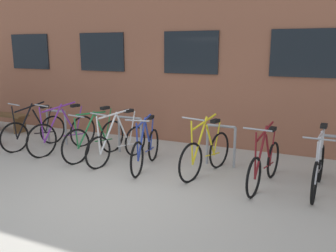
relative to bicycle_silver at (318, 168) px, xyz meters
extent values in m
plane|color=#B2ADA0|center=(-2.88, -1.34, -0.37)|extent=(42.00, 42.00, 0.00)
cube|color=brown|center=(-2.88, 5.29, 2.49)|extent=(28.00, 6.86, 5.72)
cube|color=black|center=(-7.68, 1.84, 1.75)|extent=(1.30, 0.04, 0.95)
cube|color=black|center=(-5.28, 1.84, 1.75)|extent=(1.30, 0.04, 0.95)
cube|color=black|center=(-2.88, 1.84, 1.75)|extent=(1.30, 0.04, 0.95)
cube|color=black|center=(-0.48, 1.84, 1.75)|extent=(1.30, 0.04, 0.95)
cylinder|color=gray|center=(-6.02, 0.56, 0.02)|extent=(0.05, 0.05, 0.78)
cylinder|color=gray|center=(-5.48, 0.56, 0.02)|extent=(0.05, 0.05, 0.78)
cylinder|color=gray|center=(-5.75, 0.56, 0.41)|extent=(0.54, 0.05, 0.05)
cylinder|color=gray|center=(-4.02, 0.56, 0.02)|extent=(0.05, 0.05, 0.78)
cylinder|color=gray|center=(-3.48, 0.56, 0.02)|extent=(0.05, 0.05, 0.78)
cylinder|color=gray|center=(-3.75, 0.56, 0.41)|extent=(0.54, 0.05, 0.05)
cylinder|color=gray|center=(-2.02, 0.56, 0.02)|extent=(0.05, 0.05, 0.78)
cylinder|color=gray|center=(-1.48, 0.56, 0.02)|extent=(0.05, 0.05, 0.78)
cylinder|color=gray|center=(-1.75, 0.56, 0.41)|extent=(0.54, 0.05, 0.05)
cylinder|color=gray|center=(-0.02, 0.56, 0.02)|extent=(0.05, 0.05, 0.78)
torus|color=black|center=(0.03, 0.50, -0.06)|extent=(0.08, 0.65, 0.65)
torus|color=black|center=(-0.03, -0.50, -0.06)|extent=(0.08, 0.65, 0.65)
cylinder|color=#B7B7BC|center=(-0.01, -0.23, 0.22)|extent=(0.07, 0.48, 0.68)
cylinder|color=#B7B7BC|center=(0.01, 0.16, 0.24)|extent=(0.06, 0.35, 0.72)
cylinder|color=#B7B7BC|center=(0.00, -0.07, 0.57)|extent=(0.08, 0.77, 0.08)
cylinder|color=#B7B7BC|center=(0.02, 0.25, -0.09)|extent=(0.05, 0.50, 0.07)
cylinder|color=#B7B7BC|center=(0.02, 0.41, 0.27)|extent=(0.04, 0.20, 0.67)
cylinder|color=#B7B7BC|center=(-0.03, -0.48, 0.24)|extent=(0.03, 0.08, 0.62)
cube|color=black|center=(0.02, 0.32, 0.63)|extent=(0.11, 0.21, 0.06)
cylinder|color=gray|center=(-0.03, -0.45, 0.58)|extent=(0.44, 0.05, 0.03)
torus|color=black|center=(-5.04, 0.62, -0.02)|extent=(0.20, 0.72, 0.73)
torus|color=black|center=(-5.27, -0.44, -0.02)|extent=(0.20, 0.72, 0.73)
cylinder|color=#722D99|center=(-5.20, -0.15, 0.30)|extent=(0.15, 0.52, 0.78)
cylinder|color=#722D99|center=(-5.11, 0.27, 0.25)|extent=(0.12, 0.39, 0.66)
cylinder|color=#722D99|center=(-5.17, 0.03, 0.63)|extent=(0.22, 0.84, 0.15)
cylinder|color=#722D99|center=(-5.09, 0.36, -0.05)|extent=(0.14, 0.53, 0.08)
cylinder|color=#722D99|center=(-5.06, 0.53, 0.27)|extent=(0.07, 0.20, 0.60)
cylinder|color=#722D99|center=(-5.26, -0.41, 0.33)|extent=(0.04, 0.08, 0.71)
cube|color=black|center=(-5.08, 0.44, 0.60)|extent=(0.14, 0.22, 0.06)
cylinder|color=gray|center=(-5.26, -0.39, 0.71)|extent=(0.44, 0.12, 0.03)
torus|color=black|center=(-1.75, 0.47, -0.04)|extent=(0.20, 0.69, 0.70)
torus|color=black|center=(-1.98, -0.45, -0.04)|extent=(0.20, 0.69, 0.70)
cylinder|color=yellow|center=(-1.91, -0.20, 0.30)|extent=(0.14, 0.45, 0.79)
cylinder|color=yellow|center=(-1.83, 0.15, 0.22)|extent=(0.11, 0.33, 0.63)
cylinder|color=yellow|center=(-1.88, -0.05, 0.60)|extent=(0.21, 0.72, 0.19)
cylinder|color=yellow|center=(-1.81, 0.24, -0.06)|extent=(0.14, 0.47, 0.07)
cylinder|color=yellow|center=(-1.77, 0.39, 0.24)|extent=(0.07, 0.20, 0.57)
cylinder|color=yellow|center=(-1.97, -0.43, 0.32)|extent=(0.05, 0.08, 0.72)
cube|color=black|center=(-1.79, 0.30, 0.56)|extent=(0.14, 0.22, 0.06)
cylinder|color=gray|center=(-1.96, -0.41, 0.71)|extent=(0.43, 0.13, 0.03)
torus|color=black|center=(-3.09, 0.36, -0.06)|extent=(0.15, 0.65, 0.65)
torus|color=black|center=(-2.92, -0.61, -0.06)|extent=(0.15, 0.65, 0.65)
cylinder|color=#233893|center=(-2.97, -0.34, 0.24)|extent=(0.12, 0.47, 0.72)
cylinder|color=#233893|center=(-3.03, 0.03, 0.20)|extent=(0.09, 0.35, 0.64)
cylinder|color=#233893|center=(-3.00, -0.19, 0.56)|extent=(0.16, 0.76, 0.12)
cylinder|color=#233893|center=(-3.05, 0.12, -0.09)|extent=(0.11, 0.49, 0.07)
cylinder|color=#233893|center=(-3.08, 0.27, 0.23)|extent=(0.06, 0.20, 0.58)
cylinder|color=#233893|center=(-2.93, -0.59, 0.27)|extent=(0.04, 0.08, 0.66)
cube|color=black|center=(-3.06, 0.19, 0.54)|extent=(0.13, 0.21, 0.06)
cylinder|color=gray|center=(-2.93, -0.56, 0.63)|extent=(0.44, 0.10, 0.03)
torus|color=black|center=(-4.17, 0.51, -0.03)|extent=(0.17, 0.71, 0.72)
torus|color=black|center=(-4.35, -0.49, -0.03)|extent=(0.17, 0.71, 0.72)
cylinder|color=#1E7238|center=(-4.30, -0.21, 0.23)|extent=(0.12, 0.48, 0.65)
cylinder|color=#1E7238|center=(-4.23, 0.17, 0.26)|extent=(0.10, 0.36, 0.69)
cylinder|color=#1E7238|center=(-4.27, -0.05, 0.57)|extent=(0.18, 0.77, 0.09)
cylinder|color=#1E7238|center=(-4.22, 0.26, -0.06)|extent=(0.12, 0.50, 0.07)
cylinder|color=#1E7238|center=(-4.19, 0.42, 0.28)|extent=(0.06, 0.20, 0.63)
cylinder|color=#1E7238|center=(-4.35, -0.46, 0.26)|extent=(0.04, 0.08, 0.58)
cube|color=black|center=(-4.20, 0.33, 0.63)|extent=(0.13, 0.21, 0.06)
cylinder|color=gray|center=(-4.34, -0.44, 0.57)|extent=(0.44, 0.11, 0.03)
torus|color=black|center=(-0.74, 0.37, -0.07)|extent=(0.13, 0.65, 0.65)
torus|color=black|center=(-0.88, -0.65, -0.07)|extent=(0.13, 0.65, 0.65)
cylinder|color=maroon|center=(-0.84, -0.37, 0.27)|extent=(0.10, 0.49, 0.77)
cylinder|color=maroon|center=(-0.79, 0.03, 0.19)|extent=(0.08, 0.37, 0.62)
cylinder|color=maroon|center=(-0.82, -0.20, 0.57)|extent=(0.14, 0.80, 0.18)
cylinder|color=maroon|center=(-0.78, 0.12, -0.09)|extent=(0.09, 0.51, 0.07)
cylinder|color=maroon|center=(-0.76, 0.28, 0.21)|extent=(0.05, 0.20, 0.57)
cylinder|color=maroon|center=(-0.88, -0.62, 0.29)|extent=(0.04, 0.08, 0.71)
cube|color=black|center=(-0.77, 0.19, 0.52)|extent=(0.13, 0.21, 0.06)
cylinder|color=gray|center=(-0.87, -0.60, 0.67)|extent=(0.44, 0.08, 0.03)
torus|color=black|center=(-5.87, 0.55, -0.05)|extent=(0.19, 0.67, 0.68)
torus|color=black|center=(-6.08, -0.39, -0.05)|extent=(0.19, 0.67, 0.68)
cylinder|color=black|center=(-6.02, -0.13, 0.27)|extent=(0.14, 0.46, 0.76)
cylinder|color=black|center=(-5.94, 0.23, 0.20)|extent=(0.11, 0.33, 0.62)
cylinder|color=black|center=(-5.99, 0.02, 0.57)|extent=(0.20, 0.73, 0.18)
cylinder|color=black|center=(-5.92, 0.31, -0.07)|extent=(0.13, 0.48, 0.07)
cylinder|color=black|center=(-5.89, 0.46, 0.23)|extent=(0.07, 0.20, 0.56)
cylinder|color=black|center=(-6.08, -0.37, 0.30)|extent=(0.04, 0.08, 0.69)
cube|color=black|center=(-5.91, 0.37, 0.53)|extent=(0.14, 0.22, 0.06)
cylinder|color=gray|center=(-6.07, -0.34, 0.67)|extent=(0.43, 0.12, 0.03)
torus|color=black|center=(-3.59, 0.50, -0.07)|extent=(0.17, 0.64, 0.64)
torus|color=black|center=(-3.80, -0.53, -0.07)|extent=(0.17, 0.64, 0.64)
cylinder|color=silver|center=(-3.74, -0.25, 0.26)|extent=(0.14, 0.50, 0.76)
cylinder|color=silver|center=(-3.66, 0.15, 0.23)|extent=(0.11, 0.38, 0.71)
cylinder|color=silver|center=(-3.71, -0.08, 0.60)|extent=(0.20, 0.82, 0.09)
cylinder|color=silver|center=(-3.64, 0.24, -0.09)|extent=(0.13, 0.52, 0.07)
cylinder|color=silver|center=(-3.61, 0.41, 0.25)|extent=(0.06, 0.20, 0.65)
cylinder|color=silver|center=(-3.80, -0.51, 0.28)|extent=(0.04, 0.08, 0.70)
cube|color=black|center=(-3.62, 0.32, 0.61)|extent=(0.14, 0.22, 0.06)
cylinder|color=gray|center=(-3.79, -0.48, 0.66)|extent=(0.44, 0.12, 0.03)
cube|color=brown|center=(-8.11, 0.99, 0.09)|extent=(1.76, 0.40, 0.05)
cube|color=brown|center=(-7.41, 0.99, -0.15)|extent=(0.08, 0.36, 0.43)
camera|label=1|loc=(0.04, -5.83, 1.86)|focal=38.08mm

